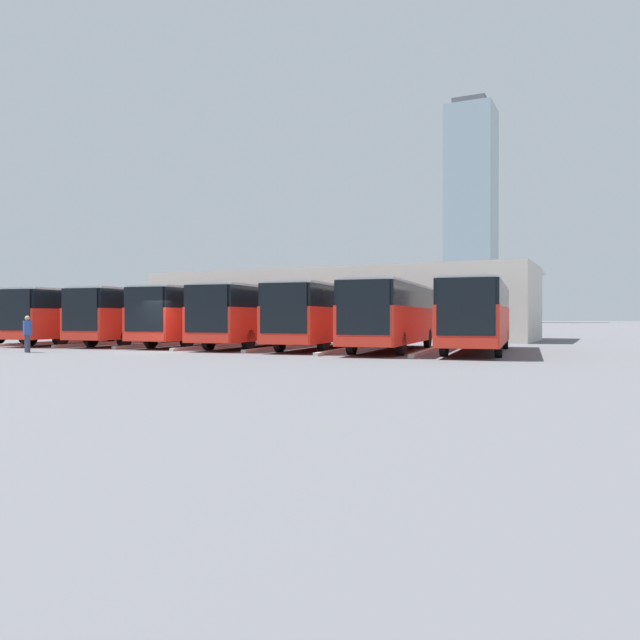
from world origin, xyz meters
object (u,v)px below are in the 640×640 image
at_px(bus_6, 88,314).
at_px(bus_7, 55,315).
at_px(pedestrian, 27,333).
at_px(bus_0, 478,313).
at_px(bus_2, 325,314).
at_px(bus_4, 203,314).
at_px(bus_5, 146,314).
at_px(bus_3, 259,314).
at_px(bus_1, 393,314).

bearing_deg(bus_6, bus_7, -21.17).
relative_size(bus_7, pedestrian, 7.06).
bearing_deg(bus_0, bus_7, -7.63).
distance_m(bus_2, bus_7, 20.23).
xyz_separation_m(bus_6, pedestrian, (-5.09, 8.66, -0.92)).
relative_size(bus_0, bus_2, 1.00).
height_order(bus_2, pedestrian, bus_2).
xyz_separation_m(bus_2, bus_4, (8.09, -0.20, 0.00)).
height_order(bus_4, bus_5, same).
bearing_deg(bus_7, pedestrian, 126.41).
height_order(bus_5, bus_6, same).
xyz_separation_m(bus_2, bus_7, (20.23, -0.17, 0.00)).
height_order(bus_3, pedestrian, bus_3).
bearing_deg(bus_6, bus_4, -179.38).
bearing_deg(bus_1, pedestrian, 23.40).
xyz_separation_m(bus_3, bus_7, (16.18, -0.31, 0.00)).
bearing_deg(bus_5, bus_1, 171.07).
relative_size(bus_3, bus_7, 1.00).
relative_size(bus_0, bus_5, 1.00).
bearing_deg(bus_6, bus_0, 174.67).
distance_m(bus_0, bus_5, 20.23).
bearing_deg(bus_4, bus_1, 168.94).
bearing_deg(bus_3, bus_2, 175.12).
bearing_deg(bus_1, bus_7, -8.89).
bearing_deg(bus_2, pedestrian, 33.75).
bearing_deg(bus_5, bus_6, 3.72).
bearing_deg(bus_7, bus_3, 172.00).
bearing_deg(bus_1, bus_6, -6.38).
distance_m(bus_1, bus_3, 8.11).
xyz_separation_m(bus_3, bus_4, (4.05, -0.35, 0.00)).
bearing_deg(bus_3, bus_6, -3.51).
xyz_separation_m(bus_4, pedestrian, (3.00, 9.73, -0.92)).
bearing_deg(bus_7, bus_6, 158.83).
distance_m(bus_2, pedestrian, 14.65).
relative_size(bus_1, bus_7, 1.00).
xyz_separation_m(bus_3, pedestrian, (7.05, 9.38, -0.92)).
distance_m(bus_3, bus_4, 4.06).
relative_size(bus_2, bus_3, 1.00).
height_order(bus_3, bus_4, same).
relative_size(bus_1, bus_3, 1.00).
bearing_deg(bus_1, bus_3, -10.68).
bearing_deg(bus_2, bus_3, -4.88).
relative_size(bus_0, bus_4, 1.00).
bearing_deg(bus_0, bus_1, -0.09).
bearing_deg(bus_6, pedestrian, 113.54).
xyz_separation_m(bus_1, bus_5, (16.18, -0.57, 0.00)).
height_order(bus_5, bus_7, same).
bearing_deg(bus_6, bus_3, 176.49).
height_order(bus_1, pedestrian, bus_1).
distance_m(bus_1, bus_7, 24.29).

